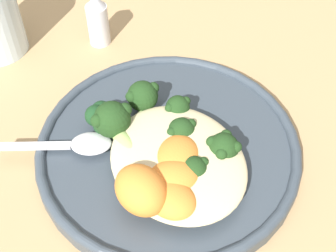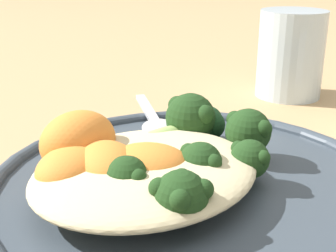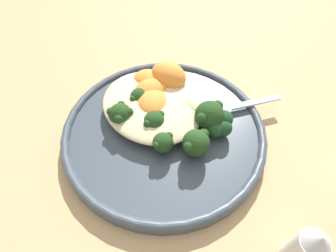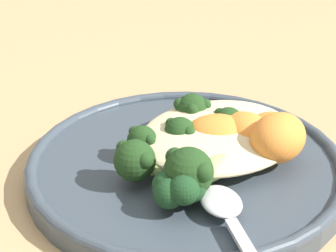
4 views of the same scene
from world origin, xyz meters
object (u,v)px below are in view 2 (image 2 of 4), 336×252
Objects in this scene: broccoli_stalk_4 at (231,135)px; kale_tuft at (200,121)px; broccoli_stalk_1 at (170,185)px; broccoli_stalk_2 at (185,161)px; plate at (191,189)px; sweet_potato_chunk_0 at (107,166)px; broccoli_stalk_0 at (131,172)px; sweet_potato_chunk_3 at (142,164)px; spoon at (158,124)px; broccoli_stalk_5 at (183,123)px; water_glass at (291,54)px; broccoli_stalk_3 at (211,157)px; quinoa_mound at (151,174)px; sweet_potato_chunk_2 at (78,141)px; sweet_potato_chunk_1 at (72,169)px.

kale_tuft is (0.01, 0.04, -0.00)m from broccoli_stalk_4.
broccoli_stalk_2 is (0.03, 0.02, -0.00)m from broccoli_stalk_1.
sweet_potato_chunk_0 is at bearing 154.80° from plate.
sweet_potato_chunk_3 is at bearing 142.18° from broccoli_stalk_0.
broccoli_stalk_2 is at bearing 176.11° from plate.
sweet_potato_chunk_0 is at bearing -157.14° from broccoli_stalk_4.
sweet_potato_chunk_3 is 0.48× the size of spoon.
spoon is at bearing 77.22° from broccoli_stalk_5.
broccoli_stalk_0 is at bearing -150.10° from broccoli_stalk_4.
water_glass is at bearing -55.30° from spoon.
broccoli_stalk_1 is 1.03× the size of broccoli_stalk_3.
plate is 2.40× the size of spoon.
kale_tuft is at bearing 115.26° from broccoli_stalk_3.
sweet_potato_chunk_3 is at bearing 159.38° from plate.
broccoli_stalk_0 is at bearing -110.28° from broccoli_stalk_2.
broccoli_stalk_0 is 1.80× the size of kale_tuft.
broccoli_stalk_2 is 1.62× the size of sweet_potato_chunk_0.
sweet_potato_chunk_0 is at bearing -139.48° from broccoli_stalk_3.
spoon is at bearing 147.87° from broccoli_stalk_2.
broccoli_stalk_0 is 0.70× the size of broccoli_stalk_3.
kale_tuft is at bearing 21.52° from sweet_potato_chunk_3.
broccoli_stalk_5 is at bearing -172.60° from kale_tuft.
broccoli_stalk_2 is 0.78× the size of broccoli_stalk_3.
broccoli_stalk_3 is at bearing -156.01° from water_glass.
quinoa_mound is 1.30× the size of spoon.
broccoli_stalk_4 reaches higher than quinoa_mound.
water_glass is at bearing 22.08° from plate.
broccoli_stalk_0 is 1.45× the size of sweet_potato_chunk_0.
broccoli_stalk_2 is 0.06m from broccoli_stalk_5.
broccoli_stalk_1 reaches higher than broccoli_stalk_0.
broccoli_stalk_3 is 1.07× the size of water_glass.
sweet_potato_chunk_2 reaches higher than sweet_potato_chunk_3.
sweet_potato_chunk_0 is (-0.01, 0.01, 0.00)m from broccoli_stalk_0.
sweet_potato_chunk_0 is at bearing -94.16° from broccoli_stalk_0.
broccoli_stalk_3 is at bearing 75.88° from broccoli_stalk_2.
sweet_potato_chunk_3 is at bearing -67.55° from sweet_potato_chunk_2.
spoon is 0.23m from water_glass.
broccoli_stalk_2 is 2.01× the size of kale_tuft.
water_glass is (0.26, 0.11, 0.02)m from broccoli_stalk_3.
sweet_potato_chunk_0 reaches higher than plate.
sweet_potato_chunk_2 is 0.99× the size of sweet_potato_chunk_3.
broccoli_stalk_5 is (-0.01, 0.04, 0.00)m from broccoli_stalk_4.
broccoli_stalk_3 is at bearing -25.54° from sweet_potato_chunk_1.
broccoli_stalk_2 is 0.72× the size of spoon.
quinoa_mound is 2.94× the size of sweet_potato_chunk_1.
sweet_potato_chunk_2 is 0.11m from kale_tuft.
quinoa_mound is 1.51× the size of water_glass.
broccoli_stalk_1 reaches higher than sweet_potato_chunk_3.
broccoli_stalk_2 is 0.05m from broccoli_stalk_4.
kale_tuft is at bearing -130.13° from spoon.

